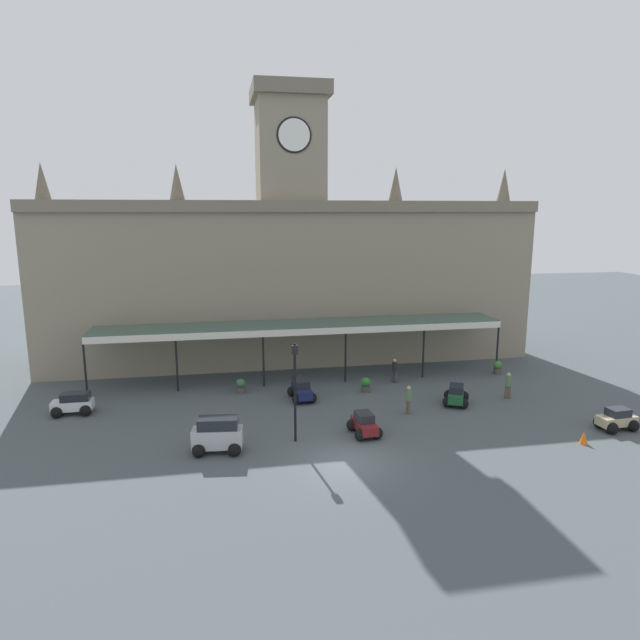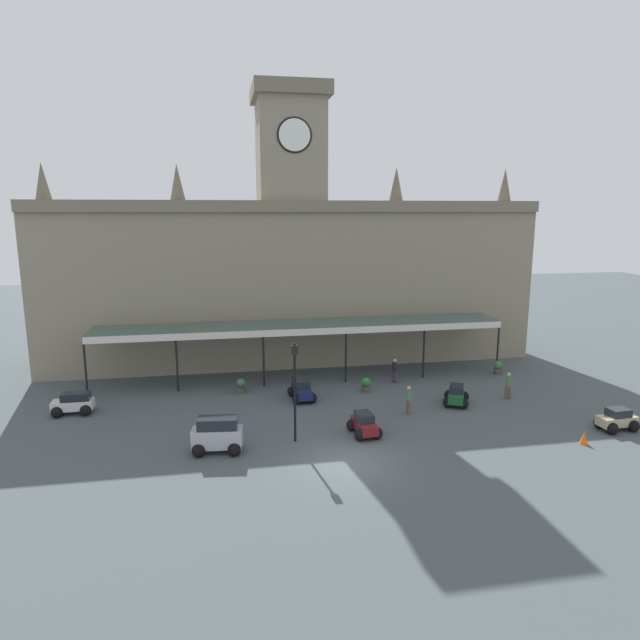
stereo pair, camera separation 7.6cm
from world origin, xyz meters
name	(u,v)px [view 2 (the right image)]	position (x,y,z in m)	size (l,w,h in m)	color
ground_plane	(345,463)	(0.00, 0.00, 0.00)	(140.00, 140.00, 0.00)	#454E51
station_building	(291,273)	(0.00, 18.97, 6.82)	(36.73, 6.68, 20.42)	gray
entrance_canopy	(302,326)	(0.00, 13.41, 3.76)	(28.03, 3.26, 3.92)	#38564C
car_white_estate	(74,404)	(-14.00, 9.00, 0.56)	(2.26, 1.56, 1.27)	silver
car_beige_sedan	(617,421)	(15.16, 1.31, 0.50)	(2.11, 1.63, 1.19)	tan
car_maroon_sedan	(364,426)	(1.71, 3.08, 0.50)	(1.62, 2.11, 1.19)	maroon
car_navy_estate	(302,391)	(-0.70, 9.12, 0.56)	(1.66, 2.31, 1.27)	#19214C
car_silver_van	(217,436)	(-5.83, 2.29, 0.81)	(2.49, 1.78, 1.77)	#B2B5BA
car_green_sedan	(456,396)	(8.37, 6.57, 0.50)	(2.02, 2.24, 1.19)	#1E512D
pedestrian_beside_cars	(409,399)	(4.99, 5.57, 0.91)	(0.34, 0.39, 1.67)	brown
pedestrian_near_entrance	(395,370)	(6.01, 11.29, 0.91)	(0.34, 0.34, 1.67)	#3F384C
pedestrian_crossing_forecourt	(508,385)	(11.98, 6.96, 0.91)	(0.38, 0.34, 1.67)	brown
victorian_lamppost	(295,381)	(-1.95, 2.91, 3.18)	(0.30, 0.30, 5.15)	black
traffic_cone	(584,438)	(12.28, -0.02, 0.33)	(0.40, 0.40, 0.66)	orange
planter_forecourt_centre	(366,385)	(3.59, 9.79, 0.49)	(0.60, 0.60, 0.96)	#47423D
planter_by_canopy	(498,367)	(13.97, 12.00, 0.49)	(0.60, 0.60, 0.96)	#47423D
planter_near_kerb	(241,386)	(-4.37, 11.02, 0.49)	(0.60, 0.60, 0.96)	#47423D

